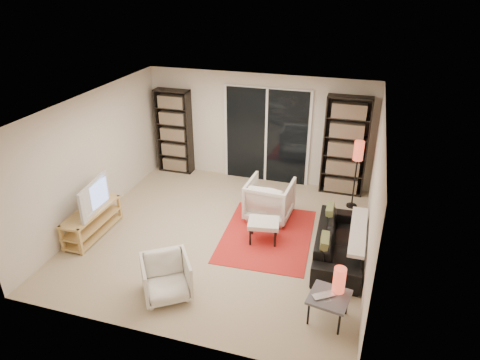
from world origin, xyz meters
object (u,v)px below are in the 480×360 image
Objects in this scene: bookshelf_left at (174,132)px; armchair_back at (270,199)px; bookshelf_right at (345,147)px; sofa at (339,243)px; armchair_front at (166,277)px; side_table at (329,298)px; tv_stand at (92,221)px; ottoman at (264,224)px; floor_lamp at (358,158)px.

bookshelf_left is 2.30× the size of armchair_back.
bookshelf_right reaches higher than armchair_back.
armchair_back is (-1.40, 0.93, 0.11)m from sofa.
armchair_front is (-2.15, -4.07, -0.74)m from bookshelf_right.
side_table is (2.31, 0.18, 0.05)m from armchair_front.
tv_stand is 2.17× the size of side_table.
ottoman is at bearing 83.78° from sofa.
tv_stand is at bearing -167.09° from ottoman.
sofa is 1.49m from side_table.
side_table is (-0.01, -1.49, 0.08)m from sofa.
sofa is at bearing -4.39° from ottoman.
ottoman is 2.06m from side_table.
bookshelf_left reaches higher than armchair_front.
side_table is at bearing -11.92° from tv_stand.
sofa is 1.98m from floor_lamp.
bookshelf_left is at bearing 139.73° from ottoman.
armchair_back is (2.62, -1.46, -0.59)m from bookshelf_left.
floor_lamp is at bearing 87.93° from side_table.
armchair_back is 1.41× the size of ottoman.
floor_lamp is at bearing -5.29° from sofa.
ottoman is (2.99, 0.69, 0.08)m from tv_stand.
ottoman is (-1.14, -2.29, -0.71)m from bookshelf_right.
floor_lamp is at bearing 28.52° from tv_stand.
bookshelf_right reaches higher than ottoman.
bookshelf_right is at bearing 27.94° from armchair_front.
tv_stand is 1.90× the size of armchair_front.
armchair_front is at bearing 73.91° from armchair_back.
ottoman is at bearing -129.70° from floor_lamp.
bookshelf_right is 3.50× the size of ottoman.
floor_lamp is (0.12, 3.30, 0.72)m from side_table.
tv_stand is 4.39m from side_table.
side_table is at bearing -87.64° from bookshelf_right.
armchair_back is 0.84m from ottoman.
armchair_front is 4.32m from floor_lamp.
armchair_front is (-0.92, -2.61, -0.07)m from armchair_back.
sofa is at bearing 89.62° from side_table.
bookshelf_right is 4.66m from armchair_front.
bookshelf_left is at bearing 135.90° from side_table.
armchair_front is (-2.32, -1.68, 0.03)m from sofa.
sofa is at bearing -93.46° from floor_lamp.
sofa is at bearing -30.79° from bookshelf_left.
side_table is (1.39, -2.42, -0.03)m from armchair_back.
sofa is 1.32m from ottoman.
side_table is at bearing -29.66° from armchair_front.
armchair_front is 0.49× the size of floor_lamp.
armchair_back is at bearing 119.89° from side_table.
armchair_back is 1.88m from floor_lamp.
armchair_back reaches higher than sofa.
sofa is 2.24× the size of armchair_back.
tv_stand is 5.09m from floor_lamp.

